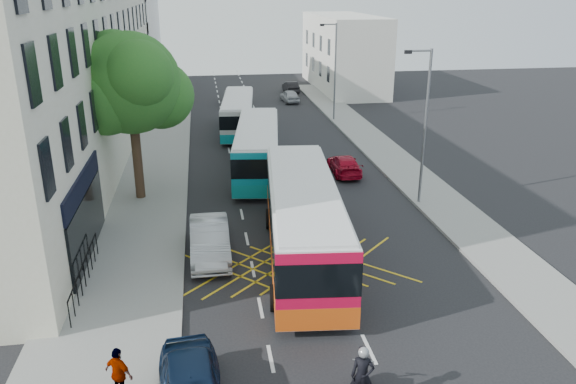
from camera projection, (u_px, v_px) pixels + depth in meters
name	position (u px, v px, depth m)	size (l,w,h in m)	color
ground	(369.00, 349.00, 18.10)	(120.00, 120.00, 0.00)	black
pavement_left	(141.00, 198.00, 30.77)	(5.00, 70.00, 0.15)	gray
pavement_right	(419.00, 183.00, 33.06)	(3.00, 70.00, 0.15)	gray
terrace_main	(59.00, 55.00, 36.47)	(8.30, 45.00, 13.50)	beige
terrace_far	(120.00, 41.00, 65.37)	(8.00, 20.00, 10.00)	silver
building_right	(343.00, 52.00, 62.80)	(6.00, 18.00, 8.00)	silver
street_tree	(130.00, 84.00, 28.59)	(6.30, 5.70, 8.80)	#382619
lamp_near	(424.00, 120.00, 28.52)	(1.45, 0.15, 8.00)	slate
lamp_far	(334.00, 67.00, 47.06)	(1.45, 0.15, 8.00)	slate
railings	(84.00, 273.00, 21.38)	(0.08, 5.60, 1.14)	black
bus_near	(303.00, 220.00, 23.50)	(3.93, 12.26, 3.39)	silver
bus_mid	(258.00, 149.00, 34.48)	(3.89, 11.05, 3.04)	silver
bus_far	(238.00, 114.00, 44.52)	(3.34, 10.18, 2.81)	silver
motorbike	(362.00, 379.00, 15.36)	(0.87, 2.11, 1.93)	black
parked_car_silver	(210.00, 240.00, 24.06)	(1.64, 4.70, 1.55)	#A8ABB0
red_hatchback	(344.00, 165.00, 34.81)	(1.63, 4.02, 1.17)	#A4071D
distant_car_grey	(237.00, 97.00, 55.35)	(2.39, 5.19, 1.44)	#42454A
distant_car_silver	(290.00, 96.00, 56.32)	(1.45, 3.59, 1.22)	#A9ACB1
distant_car_dark	(291.00, 87.00, 61.28)	(1.27, 3.65, 1.20)	black
pedestrian_far	(119.00, 374.00, 15.49)	(0.94, 0.39, 1.61)	gray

